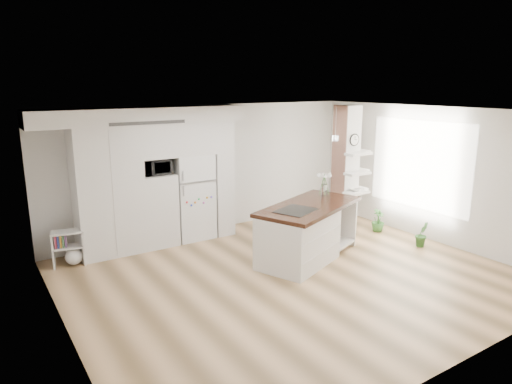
% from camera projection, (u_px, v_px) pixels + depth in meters
% --- Properties ---
extents(floor, '(7.00, 6.00, 0.01)m').
position_uv_depth(floor, '(291.00, 276.00, 7.61)').
color(floor, tan).
rests_on(floor, ground).
extents(room, '(7.04, 6.04, 2.72)m').
position_uv_depth(room, '(294.00, 166.00, 7.18)').
color(room, white).
rests_on(room, ground).
extents(cabinet_wall, '(4.00, 0.71, 2.70)m').
position_uv_depth(cabinet_wall, '(147.00, 171.00, 8.67)').
color(cabinet_wall, silver).
rests_on(cabinet_wall, floor).
extents(refrigerator, '(0.78, 0.69, 1.75)m').
position_uv_depth(refrigerator, '(192.00, 196.00, 9.31)').
color(refrigerator, white).
rests_on(refrigerator, floor).
extents(column, '(0.69, 0.90, 2.70)m').
position_uv_depth(column, '(351.00, 171.00, 9.48)').
color(column, silver).
rests_on(column, floor).
extents(window, '(0.00, 2.40, 2.40)m').
position_uv_depth(window, '(419.00, 165.00, 9.35)').
color(window, white).
rests_on(window, room).
extents(pendant_light, '(0.12, 0.12, 0.10)m').
position_uv_depth(pendant_light, '(364.00, 141.00, 8.14)').
color(pendant_light, white).
rests_on(pendant_light, room).
extents(kitchen_island, '(2.45, 1.80, 1.57)m').
position_uv_depth(kitchen_island, '(302.00, 234.00, 8.11)').
color(kitchen_island, silver).
rests_on(kitchen_island, floor).
extents(bookshelf, '(0.58, 0.41, 0.63)m').
position_uv_depth(bookshelf, '(70.00, 250.00, 8.00)').
color(bookshelf, silver).
rests_on(bookshelf, floor).
extents(floor_plant_a, '(0.31, 0.27, 0.49)m').
position_uv_depth(floor_plant_a, '(422.00, 234.00, 8.93)').
color(floor_plant_a, '#36712D').
rests_on(floor_plant_a, floor).
extents(floor_plant_b, '(0.32, 0.32, 0.49)m').
position_uv_depth(floor_plant_b, '(378.00, 220.00, 9.84)').
color(floor_plant_b, '#36712D').
rests_on(floor_plant_b, floor).
extents(microwave, '(0.54, 0.37, 0.30)m').
position_uv_depth(microwave, '(156.00, 167.00, 8.71)').
color(microwave, '#2D2D2D').
rests_on(microwave, cabinet_wall).
extents(shelf_plant, '(0.27, 0.23, 0.30)m').
position_uv_depth(shelf_plant, '(354.00, 161.00, 9.71)').
color(shelf_plant, '#36712D').
rests_on(shelf_plant, column).
extents(decor_bowl, '(0.22, 0.22, 0.05)m').
position_uv_depth(decor_bowl, '(355.00, 190.00, 9.33)').
color(decor_bowl, white).
rests_on(decor_bowl, column).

